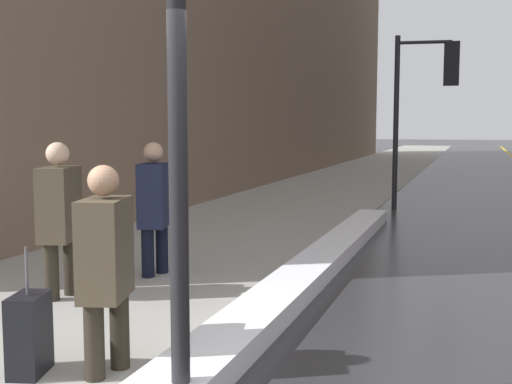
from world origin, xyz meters
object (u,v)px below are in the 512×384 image
at_px(pedestrian_trailing, 59,213).
at_px(rolling_suitcase, 29,335).
at_px(traffic_light_near, 430,85).
at_px(pedestrian_with_shoulder_bag, 106,260).
at_px(pedestrian_in_glasses, 154,202).

relative_size(pedestrian_trailing, rolling_suitcase, 1.73).
xyz_separation_m(traffic_light_near, rolling_suitcase, (-2.08, -10.30, -2.36)).
height_order(traffic_light_near, pedestrian_trailing, traffic_light_near).
bearing_deg(pedestrian_with_shoulder_bag, pedestrian_in_glasses, -173.64).
xyz_separation_m(pedestrian_with_shoulder_bag, pedestrian_in_glasses, (-1.13, 2.86, 0.04)).
bearing_deg(pedestrian_trailing, pedestrian_in_glasses, 144.69).
relative_size(pedestrian_with_shoulder_bag, pedestrian_in_glasses, 0.95).
height_order(pedestrian_with_shoulder_bag, pedestrian_trailing, pedestrian_trailing).
bearing_deg(rolling_suitcase, pedestrian_in_glasses, 175.95).
xyz_separation_m(traffic_light_near, pedestrian_trailing, (-3.12, -8.46, -1.75)).
height_order(traffic_light_near, pedestrian_in_glasses, traffic_light_near).
relative_size(traffic_light_near, pedestrian_trailing, 2.24).
relative_size(pedestrian_trailing, pedestrian_in_glasses, 1.02).
xyz_separation_m(pedestrian_trailing, rolling_suitcase, (1.05, -1.84, -0.61)).
bearing_deg(pedestrian_in_glasses, pedestrian_trailing, -35.31).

